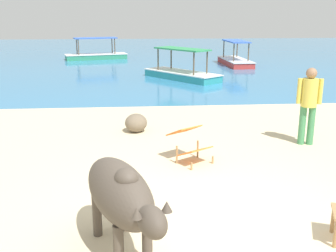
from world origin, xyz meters
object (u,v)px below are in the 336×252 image
Objects in this scene: deck_chair_far at (189,142)px; boat_green at (96,55)px; boat_teal at (182,73)px; person_standing at (309,100)px; boat_red at (235,60)px; cow at (121,194)px.

boat_green is at bearing 157.07° from deck_chair_far.
boat_teal is (4.30, -8.03, 0.00)m from boat_green.
boat_red is (1.83, 13.60, -0.70)m from person_standing.
boat_teal reaches higher than cow.
deck_chair_far is at bearing 138.00° from cow.
deck_chair_far is at bearing -18.32° from boat_red.
deck_chair_far is 18.20m from boat_green.
boat_green reaches higher than deck_chair_far.
deck_chair_far is 0.24× the size of boat_green.
cow reaches higher than deck_chair_far.
cow is at bearing -19.16° from boat_red.
deck_chair_far is at bearing -94.45° from boat_green.
boat_teal is at bearing -76.74° from boat_green.
cow is 1.23× the size of person_standing.
boat_teal is (2.16, 12.78, -0.49)m from cow.
deck_chair_far is 0.26× the size of boat_teal.
deck_chair_far is (1.17, 2.90, -0.35)m from cow.
cow is 18.21m from boat_red.
boat_teal and boat_red have the same top height.
boat_teal is 5.69m from boat_red.
cow is at bearing -33.21° from person_standing.
boat_teal is at bearing 150.30° from cow.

